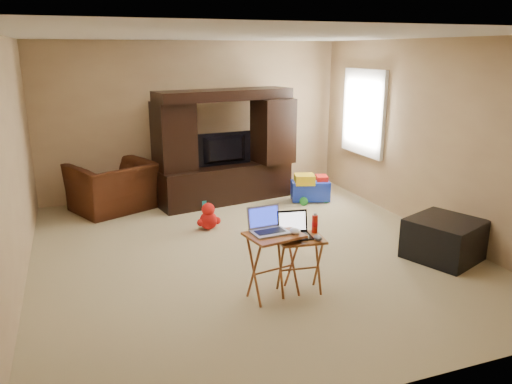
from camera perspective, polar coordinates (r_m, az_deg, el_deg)
name	(u,v)px	position (r m, az deg, el deg)	size (l,w,h in m)	color
floor	(250,251)	(6.10, -0.66, -6.76)	(5.50, 5.50, 0.00)	tan
ceiling	(250,36)	(5.63, -0.74, 17.44)	(5.50, 5.50, 0.00)	silver
wall_back	(194,120)	(8.34, -7.11, 8.21)	(5.00, 5.00, 0.00)	tan
wall_front	(392,226)	(3.36, 15.30, -3.81)	(5.00, 5.00, 0.00)	tan
wall_left	(10,167)	(5.45, -26.34, 2.60)	(5.50, 5.50, 0.00)	tan
wall_right	(429,137)	(6.97, 19.18, 5.95)	(5.50, 5.50, 0.00)	tan
window_pane	(364,112)	(8.18, 12.29, 8.88)	(1.20, 1.20, 0.00)	white
window_frame	(363,112)	(8.17, 12.17, 8.88)	(0.06, 1.14, 1.34)	white
entertainment_center	(225,147)	(7.87, -3.53, 5.17)	(2.17, 0.54, 1.77)	black
television	(226,150)	(7.84, -3.43, 4.85)	(0.90, 0.12, 0.52)	black
recliner	(113,187)	(7.80, -15.99, 0.55)	(1.13, 0.99, 0.73)	#411A0E
child_rocker	(193,191)	(7.72, -7.26, 0.09)	(0.39, 0.45, 0.52)	teal
plush_toy	(208,216)	(6.79, -5.47, -2.74)	(0.34, 0.28, 0.38)	red
push_toy	(310,187)	(8.05, 6.24, 0.54)	(0.61, 0.44, 0.46)	blue
ottoman	(444,239)	(6.22, 20.71, -5.05)	(0.73, 0.73, 0.47)	black
tray_table_left	(274,265)	(4.91, 2.03, -8.39)	(0.51, 0.41, 0.66)	#A45E27
tray_table_right	(299,265)	(5.03, 4.99, -8.32)	(0.45, 0.36, 0.59)	brown
laptop_left	(270,221)	(4.76, 1.61, -3.37)	(0.34, 0.28, 0.24)	#A1A2A6
laptop_right	(296,226)	(4.87, 4.58, -3.87)	(0.31, 0.26, 0.24)	black
mouse_left	(295,231)	(4.79, 4.50, -4.47)	(0.09, 0.13, 0.05)	white
mouse_right	(318,238)	(4.86, 7.08, -5.21)	(0.08, 0.12, 0.05)	#3F3F44
water_bottle	(315,224)	(5.03, 6.74, -3.65)	(0.06, 0.06, 0.18)	red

